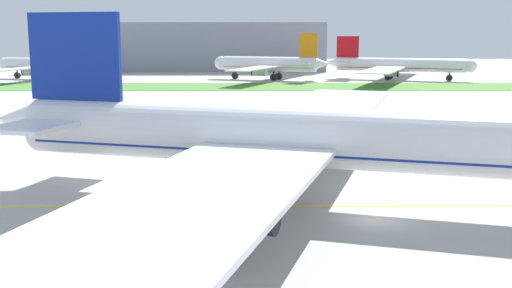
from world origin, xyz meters
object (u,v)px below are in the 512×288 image
object	(u,v)px
ground_crew_wingwalker_port	(248,177)
parked_airliner_far_right	(394,65)
parked_airliner_far_left	(44,65)
parked_airliner_far_centre	(268,64)
ground_crew_wingwalker_starboard	(133,273)
airliner_foreground	(290,138)

from	to	relation	value
ground_crew_wingwalker_port	parked_airliner_far_right	xyz separation A→B (m)	(43.78, 135.39, 3.47)
parked_airliner_far_left	parked_airliner_far_centre	distance (m)	69.80
ground_crew_wingwalker_starboard	parked_airliner_far_right	size ratio (longest dim) A/B	0.02
airliner_foreground	parked_airliner_far_right	distance (m)	145.76
ground_crew_wingwalker_starboard	parked_airliner_far_left	size ratio (longest dim) A/B	0.03
ground_crew_wingwalker_port	parked_airliner_far_centre	xyz separation A→B (m)	(4.94, 134.93, 3.76)
ground_crew_wingwalker_port	parked_airliner_far_left	world-z (taller)	parked_airliner_far_left
airliner_foreground	ground_crew_wingwalker_port	bearing A→B (deg)	127.22
airliner_foreground	parked_airliner_far_right	world-z (taller)	airliner_foreground
airliner_foreground	parked_airliner_far_right	xyz separation A→B (m)	(40.21, 140.10, -1.03)
ground_crew_wingwalker_starboard	parked_airliner_far_right	xyz separation A→B (m)	(50.14, 159.05, 3.50)
ground_crew_wingwalker_port	ground_crew_wingwalker_starboard	size ratio (longest dim) A/B	1.02
airliner_foreground	ground_crew_wingwalker_starboard	bearing A→B (deg)	-117.65
ground_crew_wingwalker_starboard	parked_airliner_far_right	world-z (taller)	parked_airliner_far_right
airliner_foreground	ground_crew_wingwalker_starboard	xyz separation A→B (m)	(-9.93, -18.95, -4.52)
ground_crew_wingwalker_starboard	parked_airliner_far_left	bearing A→B (deg)	109.79
airliner_foreground	parked_airliner_far_centre	distance (m)	139.64
ground_crew_wingwalker_port	parked_airliner_far_centre	bearing A→B (deg)	87.90
airliner_foreground	parked_airliner_far_centre	xyz separation A→B (m)	(1.37, 139.63, -0.74)
ground_crew_wingwalker_port	ground_crew_wingwalker_starboard	world-z (taller)	ground_crew_wingwalker_port
ground_crew_wingwalker_port	ground_crew_wingwalker_starboard	distance (m)	24.49
ground_crew_wingwalker_port	airliner_foreground	bearing A→B (deg)	-52.78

